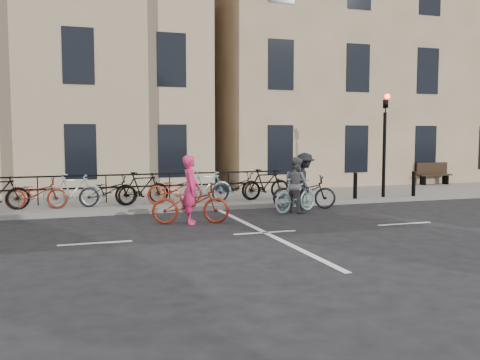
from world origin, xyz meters
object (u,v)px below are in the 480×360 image
object	(u,v)px
traffic_light	(385,132)
bench	(433,173)
cyclist_grey	(296,190)
cyclist_pink	(191,200)
cyclist_dark	(304,187)

from	to	relation	value
traffic_light	bench	xyz separation A→B (m)	(4.80, 3.39, -1.78)
traffic_light	cyclist_grey	bearing A→B (deg)	-159.86
traffic_light	bench	distance (m)	6.14
cyclist_pink	traffic_light	bearing A→B (deg)	-59.50
bench	traffic_light	bearing A→B (deg)	-144.75
cyclist_grey	cyclist_dark	bearing A→B (deg)	-63.93
cyclist_dark	traffic_light	bearing A→B (deg)	-58.05
cyclist_dark	cyclist_grey	bearing A→B (deg)	156.88
traffic_light	bench	world-z (taller)	traffic_light
traffic_light	cyclist_dark	xyz separation A→B (m)	(-3.49, -0.82, -1.75)
cyclist_pink	cyclist_grey	xyz separation A→B (m)	(3.51, 0.96, 0.05)
cyclist_grey	cyclist_dark	distance (m)	0.91
traffic_light	cyclist_pink	distance (m)	8.20
traffic_light	cyclist_grey	size ratio (longest dim) A/B	2.16
cyclist_grey	cyclist_pink	bearing A→B (deg)	83.17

